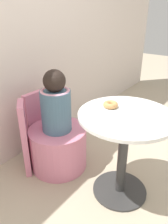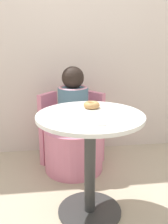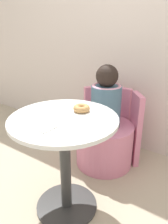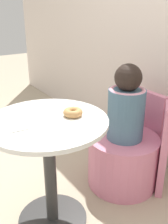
{
  "view_description": "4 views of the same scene",
  "coord_description": "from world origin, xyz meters",
  "px_view_note": "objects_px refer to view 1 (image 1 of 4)",
  "views": [
    {
      "loc": [
        -1.24,
        -0.58,
        1.41
      ],
      "look_at": [
        -0.06,
        0.29,
        0.7
      ],
      "focal_mm": 35.0,
      "sensor_mm": 36.0,
      "label": 1
    },
    {
      "loc": [
        -0.2,
        -1.57,
        1.21
      ],
      "look_at": [
        0.05,
        0.32,
        0.65
      ],
      "focal_mm": 42.0,
      "sensor_mm": 36.0,
      "label": 2
    },
    {
      "loc": [
        0.87,
        -0.96,
        1.28
      ],
      "look_at": [
        -0.04,
        0.36,
        0.62
      ],
      "focal_mm": 35.0,
      "sensor_mm": 36.0,
      "label": 3
    },
    {
      "loc": [
        1.28,
        -0.56,
        1.33
      ],
      "look_at": [
        -0.02,
        0.3,
        0.68
      ],
      "focal_mm": 42.0,
      "sensor_mm": 36.0,
      "label": 4
    }
  ],
  "objects_px": {
    "tub_chair": "(58,148)",
    "donut": "(111,105)",
    "child_figure": "(56,104)",
    "round_table": "(124,139)"
  },
  "relations": [
    {
      "from": "tub_chair",
      "to": "donut",
      "type": "relative_size",
      "value": 4.73
    },
    {
      "from": "round_table",
      "to": "donut",
      "type": "xyz_separation_m",
      "value": [
        0.03,
        0.15,
        0.24
      ]
    },
    {
      "from": "child_figure",
      "to": "tub_chair",
      "type": "bearing_deg",
      "value": 0.0
    },
    {
      "from": "child_figure",
      "to": "round_table",
      "type": "bearing_deg",
      "value": -85.27
    },
    {
      "from": "round_table",
      "to": "child_figure",
      "type": "bearing_deg",
      "value": 94.73
    },
    {
      "from": "child_figure",
      "to": "donut",
      "type": "height_order",
      "value": "child_figure"
    },
    {
      "from": "round_table",
      "to": "donut",
      "type": "height_order",
      "value": "donut"
    },
    {
      "from": "tub_chair",
      "to": "donut",
      "type": "distance_m",
      "value": 0.74
    },
    {
      "from": "tub_chair",
      "to": "child_figure",
      "type": "relative_size",
      "value": 0.96
    },
    {
      "from": "round_table",
      "to": "donut",
      "type": "relative_size",
      "value": 6.44
    }
  ]
}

